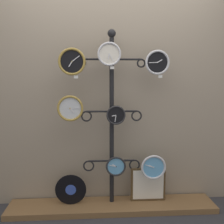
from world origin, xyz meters
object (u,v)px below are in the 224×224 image
(clock_top_left, at_px, (72,62))
(picture_frame, at_px, (148,184))
(clock_top_right, at_px, (157,62))
(clock_middle_center, at_px, (116,115))
(clock_top_center, at_px, (109,54))
(clock_middle_left, at_px, (70,108))
(clock_bottom_center, at_px, (116,166))
(clock_bottom_right, at_px, (153,167))
(vinyl_record, at_px, (71,190))
(display_stand, at_px, (112,144))

(clock_top_left, height_order, picture_frame, clock_top_left)
(clock_top_right, distance_m, clock_middle_center, 0.67)
(picture_frame, bearing_deg, clock_top_right, -56.88)
(clock_top_center, height_order, clock_middle_left, clock_top_center)
(clock_top_right, xyz_separation_m, clock_middle_center, (-0.41, 0.02, -0.53))
(clock_bottom_center, xyz_separation_m, clock_bottom_right, (0.39, -0.03, -0.01))
(clock_bottom_right, relative_size, vinyl_record, 0.80)
(clock_middle_center, bearing_deg, vinyl_record, 176.72)
(clock_bottom_center, bearing_deg, clock_top_center, 170.40)
(clock_top_center, distance_m, clock_middle_left, 0.66)
(vinyl_record, height_order, picture_frame, picture_frame)
(clock_top_left, relative_size, clock_top_right, 1.07)
(clock_bottom_center, relative_size, picture_frame, 0.56)
(picture_frame, bearing_deg, clock_top_center, -171.20)
(clock_middle_center, xyz_separation_m, clock_bottom_right, (0.39, -0.04, -0.55))
(display_stand, xyz_separation_m, clock_top_left, (-0.39, -0.12, 0.86))
(clock_top_center, xyz_separation_m, clock_top_right, (0.48, -0.01, -0.08))
(clock_middle_left, bearing_deg, clock_middle_center, 3.75)
(picture_frame, bearing_deg, display_stand, 178.77)
(clock_middle_center, relative_size, clock_bottom_center, 0.94)
(clock_top_center, xyz_separation_m, vinyl_record, (-0.41, 0.03, -1.41))
(clock_middle_center, bearing_deg, clock_top_right, -2.32)
(clock_top_center, distance_m, vinyl_record, 1.47)
(display_stand, bearing_deg, vinyl_record, -174.26)
(clock_top_center, height_order, picture_frame, clock_top_center)
(clock_top_right, relative_size, clock_bottom_right, 0.93)
(display_stand, height_order, clock_top_center, display_stand)
(clock_top_center, xyz_separation_m, clock_middle_center, (0.07, 0.00, -0.61))
(display_stand, relative_size, clock_bottom_right, 7.13)
(clock_top_center, height_order, vinyl_record, clock_top_center)
(clock_top_left, distance_m, clock_top_center, 0.37)
(clock_top_right, bearing_deg, clock_middle_center, 177.68)
(clock_top_center, distance_m, clock_top_right, 0.49)
(clock_top_left, relative_size, picture_frame, 0.70)
(clock_top_left, xyz_separation_m, clock_middle_center, (0.43, 0.04, -0.53))
(clock_top_center, bearing_deg, clock_middle_left, -176.11)
(clock_top_left, xyz_separation_m, vinyl_record, (-0.05, 0.07, -1.33))
(display_stand, distance_m, clock_middle_center, 0.33)
(clock_bottom_right, bearing_deg, clock_middle_left, 179.18)
(display_stand, xyz_separation_m, clock_middle_left, (-0.42, -0.10, 0.40))
(clock_top_center, bearing_deg, clock_bottom_center, -9.60)
(clock_middle_left, bearing_deg, vinyl_record, 108.40)
(clock_top_right, bearing_deg, clock_middle_left, -179.12)
(clock_bottom_center, distance_m, vinyl_record, 0.54)
(display_stand, relative_size, clock_bottom_center, 8.93)
(clock_top_center, relative_size, clock_bottom_right, 0.89)
(clock_top_right, height_order, picture_frame, clock_top_right)
(clock_bottom_center, height_order, vinyl_record, clock_bottom_center)
(display_stand, distance_m, clock_bottom_center, 0.23)
(clock_top_center, bearing_deg, clock_middle_center, 2.93)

